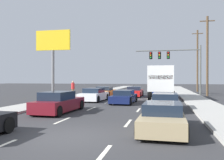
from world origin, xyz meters
name	(u,v)px	position (x,y,z in m)	size (l,w,h in m)	color
ground_plane	(139,94)	(0.00, 25.00, 0.00)	(140.00, 140.00, 0.00)	#333335
sidewalk_right	(192,97)	(6.54, 20.00, 0.07)	(2.58, 80.00, 0.14)	#B2AFA8
sidewalk_left	(82,96)	(-6.54, 20.00, 0.07)	(2.58, 80.00, 0.14)	#B2AFA8
lane_markings	(135,97)	(0.00, 20.75, 0.00)	(3.54, 57.00, 0.01)	silver
car_orange	(105,92)	(-3.60, 20.18, 0.57)	(2.08, 4.50, 1.23)	orange
car_white	(94,95)	(-3.17, 14.00, 0.59)	(2.03, 4.23, 1.26)	white
car_maroon	(59,103)	(-3.16, 5.97, 0.62)	(1.91, 4.67, 1.34)	maroon
car_red	(135,92)	(-0.04, 20.69, 0.56)	(1.82, 4.51, 1.22)	red
car_navy	(124,97)	(-0.04, 12.68, 0.53)	(1.98, 4.52, 1.15)	#141E4C
box_truck	(162,80)	(3.19, 18.01, 1.97)	(2.74, 8.05, 3.38)	white
car_gray	(165,102)	(3.49, 8.87, 0.54)	(2.07, 4.62, 1.14)	slate
car_tan	(163,118)	(3.34, 1.82, 0.54)	(1.90, 4.48, 1.16)	tan
traffic_signal_mast	(170,58)	(4.20, 24.53, 4.92)	(8.43, 0.69, 6.52)	#595B56
utility_pole_mid	(207,55)	(8.76, 23.76, 5.15)	(1.80, 0.28, 10.03)	brown
utility_pole_far	(197,60)	(8.95, 34.20, 5.32)	(1.80, 0.28, 10.36)	brown
roadside_billboard	(53,48)	(-10.27, 19.81, 6.01)	(4.57, 0.36, 8.28)	slate
pedestrian_near_corner	(73,89)	(-6.92, 18.04, 1.02)	(0.38, 0.38, 1.76)	brown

